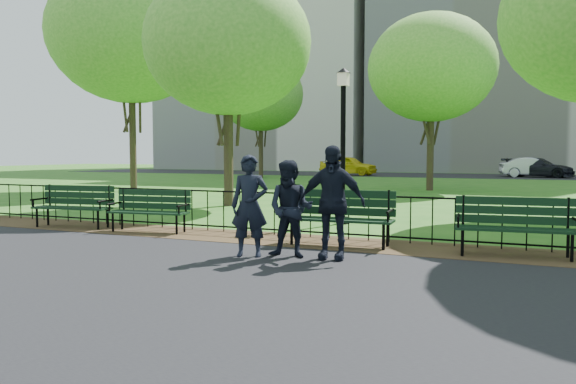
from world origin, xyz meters
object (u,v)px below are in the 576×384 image
at_px(park_bench_left_a, 151,206).
at_px(taxi, 348,165).
at_px(park_bench_main, 326,210).
at_px(tree_far_c, 432,68).
at_px(park_bench_left_b, 75,201).
at_px(sedan_silver, 531,167).
at_px(tree_mid_w, 131,33).
at_px(person_left, 250,206).
at_px(park_bench_right_a, 515,220).
at_px(lamppost, 343,139).
at_px(person_right, 332,202).
at_px(person_mid, 291,209).
at_px(tree_far_w, 261,95).
at_px(tree_near_w, 228,44).
at_px(sedan_dark, 538,168).

height_order(park_bench_left_a, taxi, taxi).
xyz_separation_m(park_bench_main, tree_far_c, (-0.77, 16.24, 4.85)).
height_order(park_bench_main, park_bench_left_b, park_bench_main).
xyz_separation_m(park_bench_main, sedan_silver, (3.47, 32.93, 0.03)).
relative_size(park_bench_left_b, tree_mid_w, 0.19).
bearing_deg(sedan_silver, park_bench_left_b, 151.45).
bearing_deg(person_left, tree_mid_w, 118.08).
xyz_separation_m(tree_mid_w, tree_far_c, (12.08, 5.71, -1.43)).
height_order(park_bench_right_a, tree_mid_w, tree_mid_w).
bearing_deg(lamppost, tree_far_c, 90.35).
xyz_separation_m(tree_far_c, taxi, (-8.56, 15.04, -4.76)).
height_order(tree_far_c, person_right, tree_far_c).
bearing_deg(park_bench_main, taxi, 103.57).
relative_size(person_mid, person_right, 0.87).
bearing_deg(tree_far_w, taxi, 55.48).
distance_m(tree_near_w, tree_mid_w, 8.78).
height_order(park_bench_left_b, person_right, person_right).
distance_m(tree_near_w, tree_far_c, 11.19).
xyz_separation_m(park_bench_right_a, sedan_dark, (0.67, 32.76, 0.08)).
relative_size(tree_far_c, sedan_dark, 1.71).
xyz_separation_m(park_bench_right_a, tree_far_c, (-3.99, 16.08, 4.90)).
height_order(tree_near_w, sedan_dark, tree_near_w).
relative_size(park_bench_right_a, tree_far_w, 0.23).
bearing_deg(tree_near_w, tree_mid_w, 148.98).
bearing_deg(taxi, person_mid, -159.49).
relative_size(park_bench_left_a, person_right, 0.99).
bearing_deg(sedan_silver, park_bench_left_a, 154.78).
xyz_separation_m(park_bench_right_a, lamppost, (-3.91, 2.99, 1.42)).
xyz_separation_m(tree_near_w, sedan_dark, (9.38, 26.82, -4.46)).
relative_size(lamppost, taxi, 0.86).
height_order(park_bench_left_b, tree_near_w, tree_near_w).
bearing_deg(park_bench_main, person_left, -118.26).
bearing_deg(tree_near_w, lamppost, -31.63).
xyz_separation_m(tree_mid_w, person_mid, (12.75, -11.93, -6.14)).
xyz_separation_m(tree_near_w, tree_mid_w, (-7.37, 4.43, 1.79)).
xyz_separation_m(lamppost, sedan_dark, (4.59, 29.77, -1.34)).
relative_size(person_mid, sedan_silver, 0.38).
height_order(park_bench_left_b, person_mid, person_mid).
height_order(park_bench_left_a, lamppost, lamppost).
bearing_deg(sedan_silver, park_bench_main, 161.65).
distance_m(park_bench_right_a, tree_mid_w, 20.15).
xyz_separation_m(park_bench_left_b, taxi, (-3.24, 31.21, 0.15)).
relative_size(park_bench_left_a, person_left, 1.08).
height_order(park_bench_main, sedan_dark, sedan_dark).
distance_m(tree_mid_w, tree_far_w, 14.57).
height_order(lamppost, person_right, lamppost).
bearing_deg(tree_far_w, park_bench_left_a, -68.89).
height_order(park_bench_main, tree_near_w, tree_near_w).
relative_size(tree_near_w, tree_mid_w, 0.74).
height_order(tree_far_w, person_right, tree_far_w).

